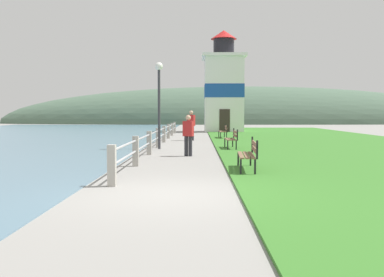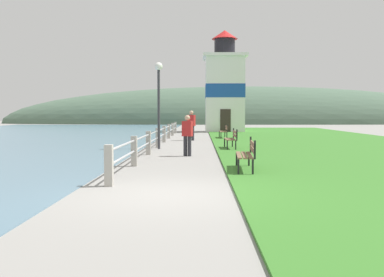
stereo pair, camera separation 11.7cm
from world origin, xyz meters
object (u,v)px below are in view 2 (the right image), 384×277
(person_strolling, at_px, (191,124))
(person_by_railing, at_px, (187,134))
(park_bench_near, at_px, (247,153))
(lamp_post, at_px, (159,89))
(park_bench_far, at_px, (224,130))
(lighthouse, at_px, (224,88))
(park_bench_midway, at_px, (232,138))

(person_strolling, height_order, person_by_railing, person_strolling)
(park_bench_near, relative_size, lamp_post, 0.48)
(park_bench_far, height_order, person_strolling, person_strolling)
(park_bench_near, xyz_separation_m, lighthouse, (0.84, 26.35, 3.32))
(park_bench_midway, xyz_separation_m, person_strolling, (-1.97, 6.43, 0.44))
(park_bench_near, distance_m, park_bench_midway, 7.42)
(park_bench_midway, xyz_separation_m, lamp_post, (-3.34, 0.20, 2.20))
(park_bench_near, bearing_deg, lamp_post, -63.80)
(park_bench_near, height_order, lamp_post, lamp_post)
(park_bench_near, bearing_deg, lighthouse, -88.51)
(park_bench_near, distance_m, lamp_post, 8.56)
(person_strolling, distance_m, person_by_railing, 9.50)
(park_bench_midway, distance_m, park_bench_far, 8.31)
(park_bench_far, distance_m, lamp_post, 9.08)
(park_bench_midway, distance_m, person_strolling, 6.74)
(person_by_railing, bearing_deg, park_bench_midway, -9.85)
(park_bench_near, height_order, person_strolling, person_strolling)
(person_strolling, bearing_deg, park_bench_midway, -135.25)
(lamp_post, bearing_deg, person_by_railing, -66.68)
(park_bench_midway, xyz_separation_m, person_by_railing, (-1.93, -3.06, 0.32))
(person_by_railing, xyz_separation_m, lamp_post, (-1.41, 3.27, 1.89))
(park_bench_near, bearing_deg, park_bench_midway, -87.59)
(park_bench_far, height_order, lamp_post, lamp_post)
(lighthouse, bearing_deg, park_bench_far, -93.19)
(park_bench_far, bearing_deg, person_by_railing, 78.84)
(park_bench_far, xyz_separation_m, lighthouse, (0.59, 10.62, 3.32))
(park_bench_far, relative_size, lighthouse, 0.20)
(park_bench_near, distance_m, person_by_railing, 4.73)
(park_bench_midway, xyz_separation_m, lighthouse, (0.72, 18.93, 3.33))
(person_strolling, height_order, lamp_post, lamp_post)
(person_strolling, bearing_deg, park_bench_far, -20.53)
(lighthouse, relative_size, lamp_post, 2.27)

